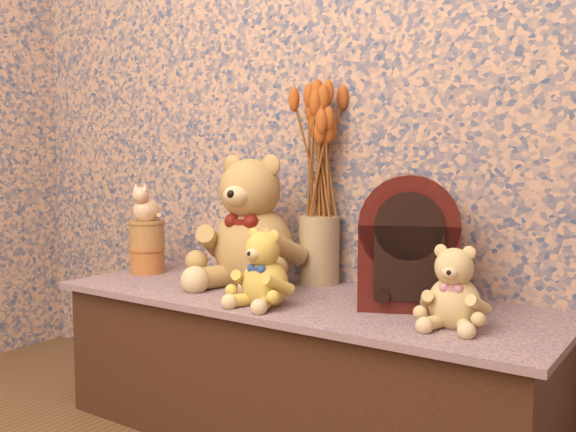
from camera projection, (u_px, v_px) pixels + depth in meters
name	position (u px, v px, depth m)	size (l,w,h in m)	color
display_shelf	(298.00, 367.00, 1.88)	(1.51, 0.55, 0.43)	navy
teddy_large	(253.00, 215.00, 2.02)	(0.35, 0.42, 0.45)	olive
teddy_medium	(265.00, 264.00, 1.74)	(0.18, 0.21, 0.23)	gold
teddy_small	(455.00, 283.00, 1.52)	(0.17, 0.20, 0.21)	tan
cathedral_radio	(409.00, 241.00, 1.72)	(0.26, 0.19, 0.36)	#3D0F0B
ceramic_vase	(319.00, 250.00, 2.04)	(0.13, 0.13, 0.22)	tan
dried_stalks	(320.00, 152.00, 2.01)	(0.22, 0.22, 0.41)	#AE4D1B
biscuit_tin_lower	(147.00, 261.00, 2.23)	(0.12, 0.12, 0.09)	gold
biscuit_tin_upper	(147.00, 235.00, 2.22)	(0.12, 0.12, 0.09)	tan
cat_figurine	(146.00, 202.00, 2.21)	(0.10, 0.11, 0.14)	silver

